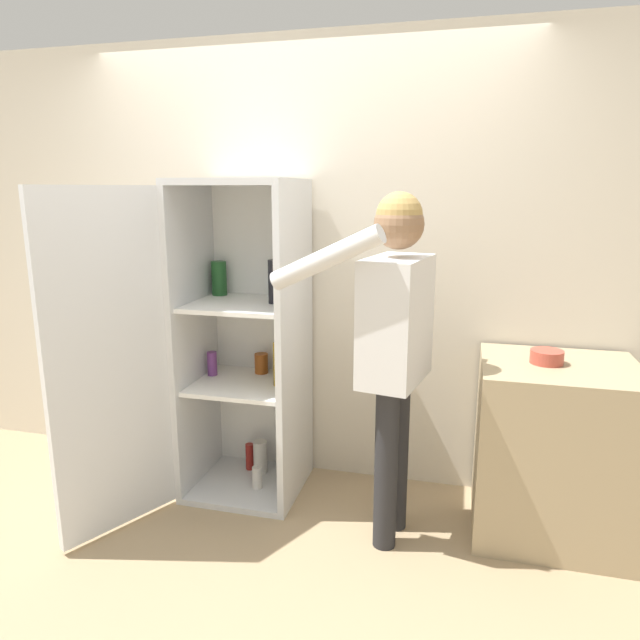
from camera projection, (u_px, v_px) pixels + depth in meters
name	position (u px, v px, depth m)	size (l,w,h in m)	color
ground_plane	(251.00, 558.00, 2.71)	(12.00, 12.00, 0.00)	tan
wall_back	(306.00, 266.00, 3.35)	(7.00, 0.06, 2.55)	beige
refrigerator	(220.00, 346.00, 3.13)	(0.95, 1.15, 1.77)	silver
person	(394.00, 327.00, 2.66)	(0.72, 0.57, 1.71)	#262628
counter	(553.00, 450.00, 2.85)	(0.74, 0.65, 0.89)	tan
bowl	(547.00, 357.00, 2.76)	(0.16, 0.16, 0.07)	#B24738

